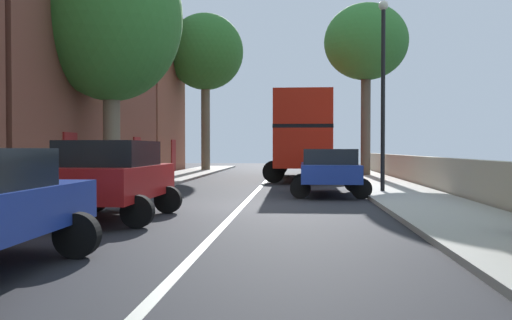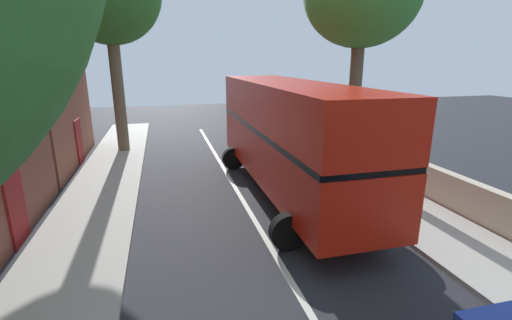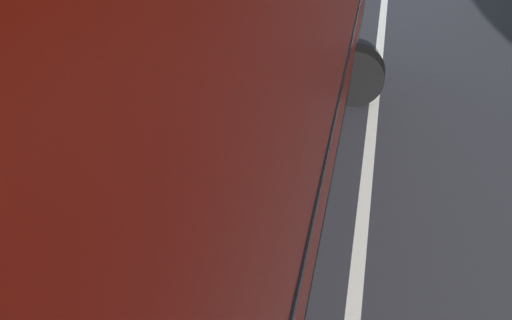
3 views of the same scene
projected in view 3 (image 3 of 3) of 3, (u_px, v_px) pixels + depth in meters
double_decker_bus at (184, 72)px, 3.54m from camera, size 3.57×10.79×4.06m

